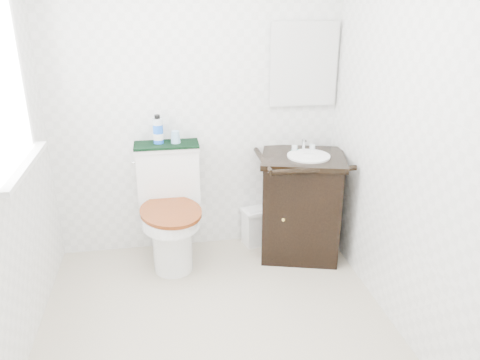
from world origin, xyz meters
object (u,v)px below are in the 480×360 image
object	(u,v)px
toilet	(171,215)
trash_bin	(256,226)
vanity	(301,203)
mouthwash_bottle	(158,130)
cup	(175,137)

from	to	relation	value
toilet	trash_bin	distance (m)	0.74
vanity	trash_bin	xyz separation A→B (m)	(-0.32, 0.20, -0.27)
mouthwash_bottle	cup	distance (m)	0.14
vanity	trash_bin	size ratio (longest dim) A/B	2.96
mouthwash_bottle	cup	bearing A→B (deg)	-6.97
vanity	mouthwash_bottle	distance (m)	1.22
trash_bin	mouthwash_bottle	world-z (taller)	mouthwash_bottle
vanity	trash_bin	bearing A→B (deg)	148.17
toilet	cup	size ratio (longest dim) A/B	9.93
mouthwash_bottle	trash_bin	bearing A→B (deg)	-0.73
toilet	trash_bin	world-z (taller)	toilet
toilet	mouthwash_bottle	bearing A→B (deg)	110.27
toilet	cup	world-z (taller)	cup
vanity	mouthwash_bottle	size ratio (longest dim) A/B	4.30
vanity	cup	size ratio (longest dim) A/B	10.22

